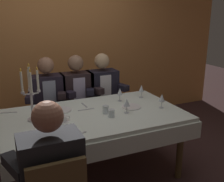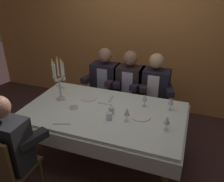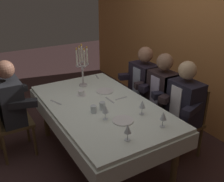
% 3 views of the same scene
% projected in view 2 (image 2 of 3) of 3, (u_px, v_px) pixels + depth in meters
% --- Properties ---
extents(ground_plane, '(12.00, 12.00, 0.00)m').
position_uv_depth(ground_plane, '(104.00, 158.00, 3.08)').
color(ground_plane, '#402928').
extents(back_wall, '(6.00, 0.12, 2.70)m').
position_uv_depth(back_wall, '(140.00, 32.00, 3.88)').
color(back_wall, '#D38748').
rests_on(back_wall, ground_plane).
extents(dining_table, '(1.94, 1.14, 0.74)m').
position_uv_depth(dining_table, '(104.00, 119.00, 2.80)').
color(dining_table, white).
rests_on(dining_table, ground_plane).
extents(candelabra, '(0.19, 0.19, 0.58)m').
position_uv_depth(candelabra, '(59.00, 80.00, 2.88)').
color(candelabra, silver).
rests_on(candelabra, dining_table).
extents(dinner_plate_0, '(0.22, 0.22, 0.01)m').
position_uv_depth(dinner_plate_0, '(89.00, 98.00, 3.03)').
color(dinner_plate_0, white).
rests_on(dinner_plate_0, dining_table).
extents(dinner_plate_1, '(0.22, 0.22, 0.01)m').
position_uv_depth(dinner_plate_1, '(141.00, 116.00, 2.62)').
color(dinner_plate_1, white).
rests_on(dinner_plate_1, dining_table).
extents(wine_glass_0, '(0.07, 0.07, 0.16)m').
position_uv_depth(wine_glass_0, '(145.00, 98.00, 2.79)').
color(wine_glass_0, silver).
rests_on(wine_glass_0, dining_table).
extents(wine_glass_1, '(0.07, 0.07, 0.16)m').
position_uv_depth(wine_glass_1, '(167.00, 120.00, 2.35)').
color(wine_glass_1, silver).
rests_on(wine_glass_1, dining_table).
extents(wine_glass_2, '(0.07, 0.07, 0.16)m').
position_uv_depth(wine_glass_2, '(171.00, 101.00, 2.71)').
color(wine_glass_2, silver).
rests_on(wine_glass_2, dining_table).
extents(wine_glass_3, '(0.07, 0.07, 0.16)m').
position_uv_depth(wine_glass_3, '(127.00, 112.00, 2.50)').
color(wine_glass_3, silver).
rests_on(wine_glass_3, dining_table).
extents(water_tumbler_0, '(0.07, 0.07, 0.09)m').
position_uv_depth(water_tumbler_0, '(111.00, 111.00, 2.66)').
color(water_tumbler_0, silver).
rests_on(water_tumbler_0, dining_table).
extents(water_tumbler_1, '(0.07, 0.07, 0.08)m').
position_uv_depth(water_tumbler_1, '(109.00, 116.00, 2.56)').
color(water_tumbler_1, silver).
rests_on(water_tumbler_1, dining_table).
extents(coffee_cup_0, '(0.13, 0.12, 0.06)m').
position_uv_depth(coffee_cup_0, '(74.00, 106.00, 2.78)').
color(coffee_cup_0, white).
rests_on(coffee_cup_0, dining_table).
extents(knife_0, '(0.19, 0.02, 0.01)m').
position_uv_depth(knife_0, '(105.00, 104.00, 2.89)').
color(knife_0, '#B7B7BC').
rests_on(knife_0, dining_table).
extents(knife_1, '(0.19, 0.08, 0.01)m').
position_uv_depth(knife_1, '(62.00, 124.00, 2.49)').
color(knife_1, '#B7B7BC').
rests_on(knife_1, dining_table).
extents(spoon_2, '(0.03, 0.17, 0.01)m').
position_uv_depth(spoon_2, '(111.00, 99.00, 3.00)').
color(spoon_2, '#B7B7BC').
rests_on(spoon_2, dining_table).
extents(spoon_3, '(0.17, 0.06, 0.01)m').
position_uv_depth(spoon_3, '(61.00, 87.00, 3.34)').
color(spoon_3, '#B7B7BC').
rests_on(spoon_3, dining_table).
extents(seated_diner_0, '(0.63, 0.48, 1.24)m').
position_uv_depth(seated_diner_0, '(7.00, 144.00, 2.20)').
color(seated_diner_0, brown).
rests_on(seated_diner_0, ground_plane).
extents(seated_diner_1, '(0.63, 0.48, 1.24)m').
position_uv_depth(seated_diner_1, '(106.00, 80.00, 3.60)').
color(seated_diner_1, brown).
rests_on(seated_diner_1, ground_plane).
extents(seated_diner_2, '(0.63, 0.48, 1.24)m').
position_uv_depth(seated_diner_2, '(130.00, 83.00, 3.48)').
color(seated_diner_2, brown).
rests_on(seated_diner_2, ground_plane).
extents(seated_diner_3, '(0.63, 0.48, 1.24)m').
position_uv_depth(seated_diner_3, '(154.00, 87.00, 3.36)').
color(seated_diner_3, brown).
rests_on(seated_diner_3, ground_plane).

